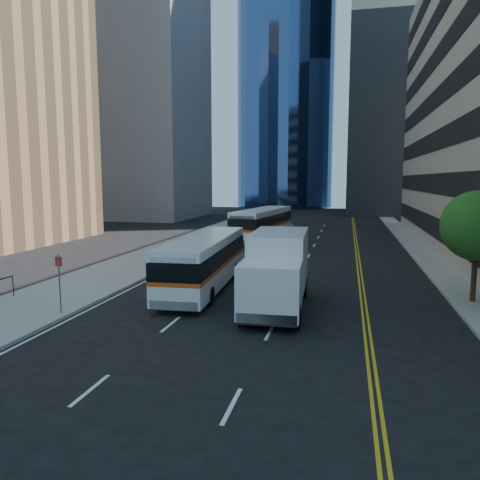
{
  "coord_description": "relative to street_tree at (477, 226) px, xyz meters",
  "views": [
    {
      "loc": [
        3.22,
        -14.94,
        5.73
      ],
      "look_at": [
        -1.83,
        7.08,
        2.8
      ],
      "focal_mm": 35.0,
      "sensor_mm": 36.0,
      "label": 1
    }
  ],
  "objects": [
    {
      "name": "midrise_west",
      "position": [
        -37.0,
        44.0,
        13.86
      ],
      "size": [
        18.0,
        18.0,
        35.0
      ],
      "primitive_type": "cube",
      "color": "gray",
      "rests_on": "ground"
    },
    {
      "name": "street_tree",
      "position": [
        0.0,
        0.0,
        0.0
      ],
      "size": [
        3.2,
        3.2,
        5.1
      ],
      "color": "#332114",
      "rests_on": "sidewalk_east"
    },
    {
      "name": "sidewalk_west",
      "position": [
        -19.5,
        17.0,
        -3.57
      ],
      "size": [
        5.0,
        90.0,
        0.15
      ],
      "primitive_type": "cube",
      "color": "gray",
      "rests_on": "ground"
    },
    {
      "name": "box_truck",
      "position": [
        -8.73,
        -2.74,
        -1.87
      ],
      "size": [
        2.68,
        7.1,
        3.35
      ],
      "rotation": [
        0.0,
        0.0,
        0.04
      ],
      "color": "white",
      "rests_on": "ground"
    },
    {
      "name": "bus_rear",
      "position": [
        -13.47,
        20.15,
        -2.01
      ],
      "size": [
        3.98,
        11.8,
        2.98
      ],
      "rotation": [
        0.0,
        0.0,
        -0.13
      ],
      "color": "white",
      "rests_on": "ground"
    },
    {
      "name": "office_tower_north",
      "position": [
        9.0,
        64.0,
        26.36
      ],
      "size": [
        30.0,
        28.0,
        60.0
      ],
      "primitive_type": "cube",
      "color": "gray",
      "rests_on": "ground"
    },
    {
      "name": "ground",
      "position": [
        -9.0,
        -8.0,
        -3.64
      ],
      "size": [
        160.0,
        160.0,
        0.0
      ],
      "primitive_type": "plane",
      "color": "black",
      "rests_on": "ground"
    },
    {
      "name": "glass_tower",
      "position": [
        -19.0,
        77.0,
        36.36
      ],
      "size": [
        20.0,
        20.0,
        80.0
      ],
      "primitive_type": "cylinder",
      "color": "navy",
      "rests_on": "ground"
    },
    {
      "name": "sidewalk_east",
      "position": [
        -0.0,
        17.0,
        -3.57
      ],
      "size": [
        2.0,
        90.0,
        0.15
      ],
      "primitive_type": "cube",
      "color": "gray",
      "rests_on": "ground"
    },
    {
      "name": "bus_front",
      "position": [
        -13.0,
        0.23,
        -2.14
      ],
      "size": [
        2.88,
        10.78,
        2.75
      ],
      "rotation": [
        0.0,
        0.0,
        0.05
      ],
      "color": "white",
      "rests_on": "ground"
    }
  ]
}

